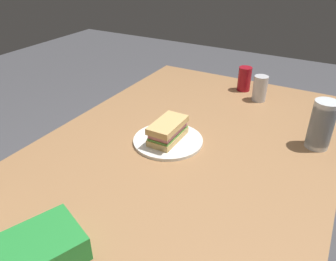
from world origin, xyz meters
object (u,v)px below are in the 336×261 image
(dining_table, at_px, (173,178))
(plastic_cup_stack, at_px, (321,125))
(paper_plate, at_px, (168,140))
(sandwich, at_px, (168,130))
(soda_can_red, at_px, (244,79))
(chip_bag, at_px, (32,254))
(soda_can_silver, at_px, (260,88))

(dining_table, relative_size, plastic_cup_stack, 9.47)
(paper_plate, relative_size, sandwich, 1.46)
(soda_can_red, bearing_deg, chip_bag, -4.56)
(plastic_cup_stack, bearing_deg, chip_bag, -30.16)
(sandwich, relative_size, soda_can_silver, 1.49)
(sandwich, distance_m, chip_bag, 0.63)
(paper_plate, distance_m, soda_can_silver, 0.58)
(sandwich, relative_size, soda_can_red, 1.49)
(sandwich, distance_m, plastic_cup_stack, 0.56)
(dining_table, distance_m, sandwich, 0.18)
(dining_table, distance_m, plastic_cup_stack, 0.57)
(paper_plate, relative_size, soda_can_red, 2.18)
(soda_can_red, height_order, plastic_cup_stack, plastic_cup_stack)
(sandwich, xyz_separation_m, plastic_cup_stack, (-0.25, 0.50, 0.04))
(sandwich, distance_m, soda_can_red, 0.64)
(chip_bag, relative_size, plastic_cup_stack, 1.24)
(sandwich, distance_m, soda_can_silver, 0.58)
(soda_can_silver, bearing_deg, chip_bag, -9.82)
(soda_can_red, xyz_separation_m, plastic_cup_stack, (0.39, 0.41, 0.03))
(sandwich, bearing_deg, soda_can_silver, 160.68)
(paper_plate, relative_size, plastic_cup_stack, 1.43)
(dining_table, distance_m, paper_plate, 0.15)
(sandwich, bearing_deg, paper_plate, -153.60)
(soda_can_silver, bearing_deg, dining_table, -10.65)
(soda_can_red, bearing_deg, soda_can_silver, 50.25)
(soda_can_red, distance_m, plastic_cup_stack, 0.57)
(soda_can_red, xyz_separation_m, soda_can_silver, (0.09, 0.10, 0.00))
(chip_bag, height_order, soda_can_silver, soda_can_silver)
(chip_bag, height_order, plastic_cup_stack, plastic_cup_stack)
(paper_plate, bearing_deg, sandwich, 26.40)
(soda_can_red, distance_m, chip_bag, 1.27)
(sandwich, xyz_separation_m, soda_can_silver, (-0.55, 0.19, 0.01))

